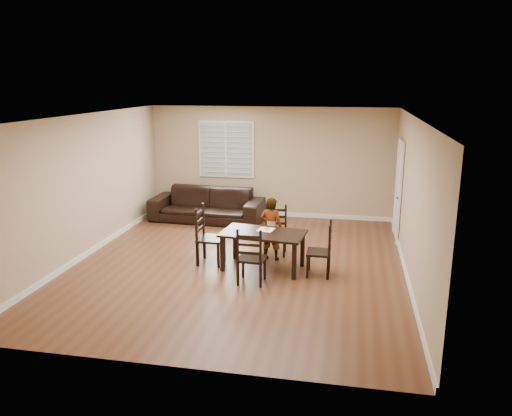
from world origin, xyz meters
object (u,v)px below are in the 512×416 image
(chair_far, at_px, (250,260))
(chair_left, at_px, (204,237))
(dining_table, at_px, (263,237))
(chair_right, at_px, (326,252))
(chair_near, at_px, (276,231))
(child, at_px, (271,229))
(sofa, at_px, (207,205))
(donut, at_px, (267,229))

(chair_far, distance_m, chair_left, 1.38)
(dining_table, height_order, chair_left, chair_left)
(chair_left, height_order, chair_right, chair_left)
(dining_table, distance_m, chair_left, 1.14)
(chair_near, height_order, chair_right, chair_right)
(chair_left, distance_m, child, 1.26)
(chair_left, distance_m, sofa, 2.88)
(chair_left, bearing_deg, chair_right, -95.26)
(chair_far, xyz_separation_m, chair_right, (1.19, 0.67, -0.01))
(sofa, bearing_deg, chair_near, -42.27)
(chair_right, bearing_deg, dining_table, -96.02)
(chair_near, height_order, child, child)
(chair_far, xyz_separation_m, chair_left, (-1.05, 0.90, 0.05))
(chair_near, relative_size, chair_far, 0.98)
(chair_right, bearing_deg, child, -121.45)
(dining_table, bearing_deg, chair_right, 0.70)
(child, distance_m, donut, 0.38)
(dining_table, bearing_deg, chair_left, -179.31)
(chair_left, relative_size, chair_right, 1.12)
(chair_left, xyz_separation_m, child, (1.19, 0.41, 0.11))
(chair_far, distance_m, chair_right, 1.37)
(chair_right, distance_m, donut, 1.15)
(chair_far, height_order, chair_left, chair_left)
(dining_table, relative_size, child, 1.28)
(child, bearing_deg, dining_table, 94.57)
(donut, bearing_deg, chair_near, 86.32)
(chair_near, distance_m, chair_far, 1.72)
(chair_left, height_order, donut, chair_left)
(donut, relative_size, sofa, 0.04)
(child, bearing_deg, donut, 97.43)
(chair_near, bearing_deg, sofa, 131.70)
(dining_table, xyz_separation_m, chair_right, (1.12, -0.11, -0.16))
(chair_far, relative_size, child, 0.81)
(dining_table, bearing_deg, sofa, 129.72)
(dining_table, xyz_separation_m, child, (0.06, 0.53, 0.01))
(chair_right, relative_size, donut, 9.59)
(dining_table, height_order, donut, donut)
(chair_near, xyz_separation_m, child, (-0.03, -0.41, 0.17))
(chair_far, height_order, donut, chair_far)
(chair_near, xyz_separation_m, chair_left, (-1.22, -0.82, 0.06))
(chair_near, height_order, sofa, chair_near)
(chair_far, relative_size, chair_right, 1.02)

